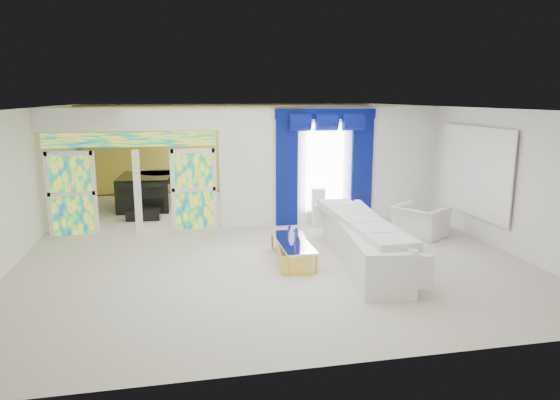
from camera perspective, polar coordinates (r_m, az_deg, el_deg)
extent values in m
plane|color=#B7AF9E|center=(11.98, -2.56, -4.07)|extent=(12.00, 12.00, 0.00)
cube|color=white|center=(13.12, 6.01, 3.95)|extent=(5.70, 0.18, 3.00)
cube|color=white|center=(12.45, -16.66, 8.78)|extent=(4.30, 0.18, 0.55)
cube|color=#994C3F|center=(12.84, -22.55, 0.68)|extent=(0.95, 0.04, 2.00)
cube|color=#994C3F|center=(12.60, -9.74, 1.22)|extent=(0.95, 0.04, 2.00)
cube|color=#994C3F|center=(12.48, -16.53, 6.60)|extent=(4.00, 0.05, 0.35)
cube|color=white|center=(12.96, 5.08, 3.65)|extent=(1.00, 0.02, 2.30)
cube|color=#040C4A|center=(12.69, 0.78, 3.29)|extent=(0.55, 0.10, 2.80)
cube|color=#040C4A|center=(13.26, 9.27, 3.50)|extent=(0.55, 0.10, 2.80)
cube|color=#040C4A|center=(12.81, 5.23, 9.71)|extent=(2.60, 0.12, 0.25)
cube|color=white|center=(12.50, 21.17, 3.07)|extent=(0.04, 2.70, 1.90)
cube|color=gold|center=(17.47, -5.67, 5.87)|extent=(9.70, 0.12, 2.90)
cube|color=silver|center=(10.20, 9.29, -4.76)|extent=(1.40, 4.19, 0.78)
cube|color=gold|center=(10.15, 1.46, -5.85)|extent=(0.80, 1.82, 0.39)
cube|color=silver|center=(13.11, 5.61, -1.91)|extent=(1.11, 0.41, 0.36)
cylinder|color=silver|center=(12.93, 4.38, 0.05)|extent=(0.36, 0.36, 0.58)
imported|color=silver|center=(12.31, 15.57, -2.33)|extent=(1.43, 1.47, 0.73)
cube|color=black|center=(15.43, -14.97, 0.95)|extent=(1.58, 2.01, 0.97)
cube|color=black|center=(13.93, -15.25, -1.61)|extent=(0.90, 0.40, 0.29)
cube|color=tan|center=(14.05, -23.19, -1.11)|extent=(0.54, 0.50, 0.74)
sphere|color=gold|center=(14.81, -13.72, 9.03)|extent=(0.60, 0.60, 0.60)
cylinder|color=#151B94|center=(10.56, 1.10, -3.61)|extent=(0.08, 0.08, 0.15)
cylinder|color=#1B148D|center=(9.48, 2.00, -5.14)|extent=(0.09, 0.09, 0.24)
cylinder|color=white|center=(9.76, 2.10, -5.01)|extent=(0.10, 0.10, 0.12)
cylinder|color=#163199|center=(10.10, 1.86, -4.08)|extent=(0.08, 0.08, 0.24)
cylinder|color=silver|center=(10.36, 1.31, -3.99)|extent=(0.11, 0.11, 0.12)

